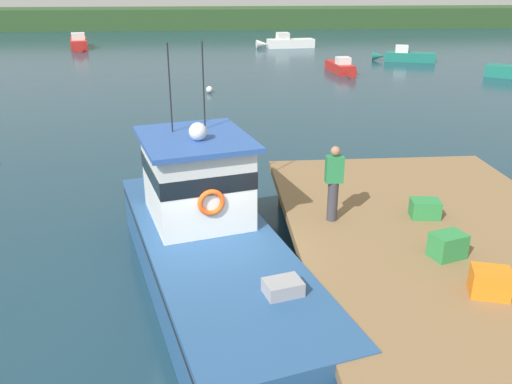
# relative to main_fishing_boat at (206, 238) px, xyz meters

# --- Properties ---
(ground_plane) EXTENTS (200.00, 200.00, 0.00)m
(ground_plane) POSITION_rel_main_fishing_boat_xyz_m (-0.05, -0.29, -1.01)
(ground_plane) COLOR #193847
(dock) EXTENTS (6.00, 9.00, 1.20)m
(dock) POSITION_rel_main_fishing_boat_xyz_m (4.75, -0.29, 0.07)
(dock) COLOR #4C3D2D
(dock) RESTS_ON ground
(main_fishing_boat) EXTENTS (4.55, 9.93, 4.80)m
(main_fishing_boat) POSITION_rel_main_fishing_boat_xyz_m (0.00, 0.00, 0.00)
(main_fishing_boat) COLOR #285184
(main_fishing_boat) RESTS_ON ground
(crate_stack_mid_dock) EXTENTS (0.71, 0.60, 0.47)m
(crate_stack_mid_dock) POSITION_rel_main_fishing_boat_xyz_m (4.43, -1.52, 0.43)
(crate_stack_mid_dock) COLOR #2D8442
(crate_stack_mid_dock) RESTS_ON dock
(crate_single_far) EXTENTS (0.65, 0.51, 0.39)m
(crate_single_far) POSITION_rel_main_fishing_boat_xyz_m (4.68, 0.23, 0.39)
(crate_single_far) COLOR #2D8442
(crate_single_far) RESTS_ON dock
(crate_single_by_cleat) EXTENTS (0.70, 0.60, 0.47)m
(crate_single_by_cleat) POSITION_rel_main_fishing_boat_xyz_m (4.58, -2.80, 0.43)
(crate_single_by_cleat) COLOR orange
(crate_single_by_cleat) RESTS_ON dock
(deckhand_by_the_boat) EXTENTS (0.36, 0.22, 1.63)m
(deckhand_by_the_boat) POSITION_rel_main_fishing_boat_xyz_m (2.66, 0.25, 1.05)
(deckhand_by_the_boat) COLOR #383842
(deckhand_by_the_boat) RESTS_ON dock
(moored_boat_mid_harbor) EXTENTS (2.37, 5.65, 1.41)m
(moored_boat_mid_harbor) POSITION_rel_main_fishing_boat_xyz_m (-11.67, 40.74, -0.52)
(moored_boat_mid_harbor) COLOR red
(moored_boat_mid_harbor) RESTS_ON ground
(moored_boat_far_left) EXTENTS (4.73, 2.33, 1.19)m
(moored_boat_far_left) POSITION_rel_main_fishing_boat_xyz_m (15.04, 30.65, -0.60)
(moored_boat_far_left) COLOR #196B5B
(moored_boat_far_left) RESTS_ON ground
(moored_boat_near_channel) EXTENTS (1.40, 4.28, 1.07)m
(moored_boat_near_channel) POSITION_rel_main_fishing_boat_xyz_m (8.95, 25.91, -0.64)
(moored_boat_near_channel) COLOR red
(moored_boat_near_channel) RESTS_ON ground
(moored_boat_off_the_point) EXTENTS (5.40, 1.82, 1.35)m
(moored_boat_off_the_point) POSITION_rel_main_fishing_boat_xyz_m (7.12, 39.82, -0.54)
(moored_boat_off_the_point) COLOR white
(moored_boat_off_the_point) RESTS_ON ground
(mooring_buoy_spare_mooring) EXTENTS (0.37, 0.37, 0.37)m
(mooring_buoy_spare_mooring) POSITION_rel_main_fishing_boat_xyz_m (0.06, 19.85, -0.82)
(mooring_buoy_spare_mooring) COLOR silver
(mooring_buoy_spare_mooring) RESTS_ON ground
(far_shoreline) EXTENTS (120.00, 8.00, 2.40)m
(far_shoreline) POSITION_rel_main_fishing_boat_xyz_m (-0.05, 61.71, 0.19)
(far_shoreline) COLOR #284723
(far_shoreline) RESTS_ON ground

